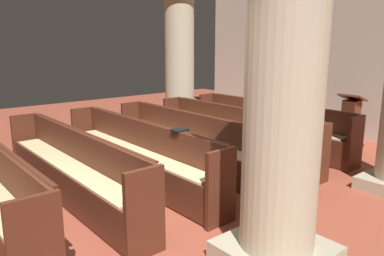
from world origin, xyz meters
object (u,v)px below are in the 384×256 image
at_px(pew_row_2, 190,140).
at_px(hymn_book, 180,130).
at_px(pew_row_3, 137,151).
at_px(lectern, 350,125).
at_px(pillar_aisle_rear, 285,74).
at_px(pew_row_4, 71,165).
at_px(pillar_far_side, 179,54).
at_px(pew_row_1, 233,131).
at_px(pew_row_0, 268,124).

xyz_separation_m(pew_row_2, hymn_book, (0.79, -0.83, 0.43)).
distance_m(pew_row_3, lectern, 4.51).
height_order(pew_row_3, pillar_aisle_rear, pillar_aisle_rear).
xyz_separation_m(pew_row_3, lectern, (1.01, 4.40, -0.04)).
distance_m(pew_row_2, pillar_aisle_rear, 3.20).
distance_m(pew_row_3, pew_row_4, 1.02).
bearing_deg(hymn_book, pew_row_4, -123.02).
distance_m(pillar_far_side, lectern, 4.17).
bearing_deg(pillar_aisle_rear, pew_row_2, 156.89).
distance_m(pew_row_4, lectern, 5.51).
height_order(pew_row_1, lectern, lectern).
bearing_deg(pillar_aisle_rear, pew_row_4, -161.43).
bearing_deg(pillar_far_side, pew_row_3, -47.61).
bearing_deg(pew_row_2, pillar_far_side, 144.75).
xyz_separation_m(pew_row_0, pew_row_4, (0.00, -4.09, 0.00)).
height_order(pew_row_2, pillar_far_side, pillar_far_side).
xyz_separation_m(pew_row_0, pew_row_2, (0.00, -2.04, 0.00)).
bearing_deg(pew_row_0, pew_row_1, -90.00).
bearing_deg(lectern, pew_row_2, -106.59).
xyz_separation_m(pew_row_0, pew_row_3, (0.00, -3.07, 0.00)).
xyz_separation_m(pew_row_2, lectern, (1.01, 3.38, -0.04)).
bearing_deg(lectern, hymn_book, -92.93).
bearing_deg(pew_row_3, hymn_book, 13.80).
height_order(pew_row_2, pew_row_4, same).
height_order(pew_row_1, pew_row_2, same).
bearing_deg(pew_row_4, pillar_aisle_rear, 18.57).
relative_size(pew_row_2, hymn_book, 17.92).
height_order(pew_row_3, lectern, lectern).
bearing_deg(pew_row_1, pew_row_4, -90.00).
bearing_deg(pew_row_3, pillar_aisle_rear, -2.60).
xyz_separation_m(pew_row_4, lectern, (1.01, 5.42, -0.04)).
xyz_separation_m(pew_row_2, pillar_far_side, (-2.63, 1.86, 1.31)).
relative_size(pew_row_2, pillar_far_side, 1.06).
distance_m(pillar_aisle_rear, lectern, 5.01).
bearing_deg(pillar_far_side, pew_row_2, -35.25).
bearing_deg(pillar_far_side, hymn_book, -38.15).
height_order(lectern, hymn_book, lectern).
bearing_deg(pew_row_4, pillar_far_side, 123.97).
height_order(pew_row_2, pew_row_3, same).
height_order(pew_row_0, pew_row_4, same).
distance_m(pew_row_3, hymn_book, 0.92).
distance_m(pew_row_2, pew_row_4, 2.04).
relative_size(pew_row_2, pillar_aisle_rear, 1.06).
relative_size(pew_row_4, lectern, 3.40).
bearing_deg(hymn_book, pew_row_0, 105.39).
distance_m(pew_row_2, pew_row_3, 1.02).
height_order(pew_row_4, hymn_book, hymn_book).
xyz_separation_m(pew_row_4, hymn_book, (0.79, 1.22, 0.43)).
distance_m(pew_row_1, pew_row_4, 3.07).
bearing_deg(pillar_aisle_rear, pew_row_0, 130.05).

